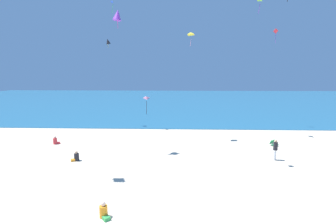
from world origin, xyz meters
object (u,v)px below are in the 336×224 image
Objects in this scene: person_0 at (104,212)px; kite_purple at (117,15)px; person_3 at (275,148)px; person_1 at (56,141)px; kite_blue at (112,2)px; kite_pink at (147,98)px; kite_red at (276,32)px; beach_chair_mid_beach at (274,143)px; kite_yellow at (191,34)px; kite_black at (108,41)px; person_2 at (76,157)px.

kite_purple is (-1.37, 9.81, 10.71)m from person_0.
person_1 is at bearing -153.73° from person_3.
kite_blue is (-2.54, 8.81, 3.28)m from kite_purple.
kite_pink is (2.26, -0.55, -6.42)m from kite_purple.
kite_blue is at bearing 33.92° from person_1.
person_0 is 0.53× the size of kite_purple.
kite_red is at bearing 32.84° from kite_purple.
kite_blue reaches higher than beach_chair_mid_beach.
kite_red is at bearing 4.82° from kite_blue.
kite_purple is 6.83m from kite_pink.
kite_yellow is (-6.21, 5.95, 9.24)m from person_3.
kite_blue is at bearing -178.61° from person_3.
kite_pink is (-9.86, 1.21, 3.65)m from person_3.
kite_black is at bearing -152.65° from beach_chair_mid_beach.
kite_yellow is 8.18m from kite_pink.
kite_blue is (-18.61, -1.57, 3.07)m from kite_red.
person_1 is at bearing -126.75° from beach_chair_mid_beach.
kite_black is at bearing -112.12° from person_2.
person_3 is at bearing -43.74° from kite_yellow.
kite_pink is (5.14, 1.93, 4.29)m from person_2.
kite_blue is 0.91× the size of kite_pink.
person_2 is at bearing -139.19° from kite_purple.
kite_blue is at bearing 117.15° from kite_pink.
person_0 is 27.25m from kite_red.
person_0 is 0.56× the size of kite_blue.
kite_purple is 10.72m from kite_black.
kite_pink is at bearing -127.61° from kite_yellow.
kite_pink is (-13.81, -10.93, -6.63)m from kite_red.
kite_yellow reaches higher than person_1.
kite_red reaches higher than kite_purple.
kite_purple is at bearing -73.91° from kite_blue.
person_0 is 14.59m from kite_purple.
person_1 is 0.52× the size of kite_purple.
person_1 reaches higher than beach_chair_mid_beach.
person_3 reaches higher than person_0.
kite_black is at bearing -179.15° from kite_red.
kite_yellow is at bearing -143.17° from beach_chair_mid_beach.
person_2 is 0.55× the size of kite_blue.
kite_red is 18.82m from kite_pink.
kite_pink is at bearing -141.64° from kite_red.
kite_red reaches higher than kite_black.
kite_purple is (-12.12, 1.77, 10.07)m from person_3.
kite_blue reaches higher than kite_black.
person_3 is 22.47m from kite_blue.
beach_chair_mid_beach is at bearing -22.93° from kite_blue.
beach_chair_mid_beach is 1.12× the size of person_1.
person_0 is 1.03× the size of person_1.
person_3 is 1.16× the size of kite_blue.
person_0 reaches higher than person_1.
person_2 is at bearing -142.82° from kite_yellow.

